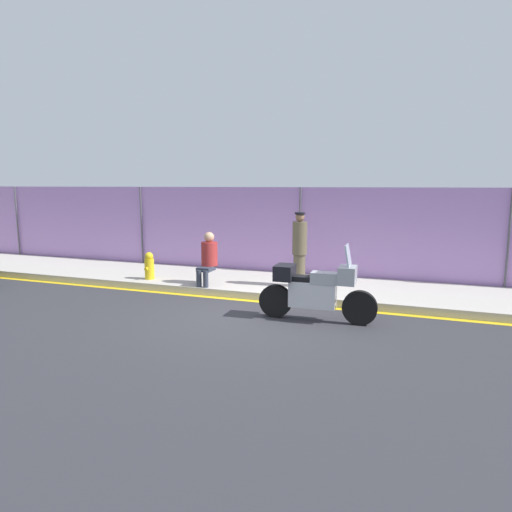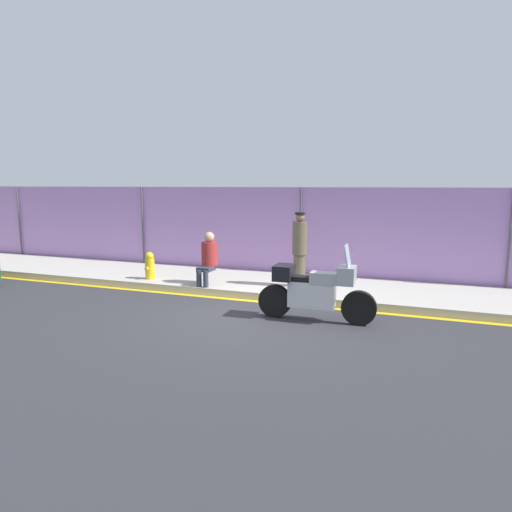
{
  "view_description": "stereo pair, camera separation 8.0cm",
  "coord_description": "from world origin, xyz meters",
  "px_view_note": "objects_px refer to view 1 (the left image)",
  "views": [
    {
      "loc": [
        3.15,
        -8.4,
        2.67
      ],
      "look_at": [
        -0.56,
        1.83,
        0.95
      ],
      "focal_mm": 32.0,
      "sensor_mm": 36.0,
      "label": 1
    },
    {
      "loc": [
        3.22,
        -8.38,
        2.67
      ],
      "look_at": [
        -0.56,
        1.83,
        0.95
      ],
      "focal_mm": 32.0,
      "sensor_mm": 36.0,
      "label": 2
    }
  ],
  "objects_px": {
    "fire_hydrant": "(149,266)",
    "person_seated_on_curb": "(208,256)",
    "motorcycle": "(315,290)",
    "officer_standing": "(300,248)"
  },
  "relations": [
    {
      "from": "motorcycle",
      "to": "fire_hydrant",
      "type": "bearing_deg",
      "value": 160.15
    },
    {
      "from": "officer_standing",
      "to": "fire_hydrant",
      "type": "relative_size",
      "value": 2.53
    },
    {
      "from": "officer_standing",
      "to": "person_seated_on_curb",
      "type": "xyz_separation_m",
      "value": [
        -2.19,
        -0.56,
        -0.22
      ]
    },
    {
      "from": "fire_hydrant",
      "to": "person_seated_on_curb",
      "type": "bearing_deg",
      "value": -1.14
    },
    {
      "from": "motorcycle",
      "to": "fire_hydrant",
      "type": "relative_size",
      "value": 3.25
    },
    {
      "from": "officer_standing",
      "to": "person_seated_on_curb",
      "type": "height_order",
      "value": "officer_standing"
    },
    {
      "from": "person_seated_on_curb",
      "to": "fire_hydrant",
      "type": "height_order",
      "value": "person_seated_on_curb"
    },
    {
      "from": "person_seated_on_curb",
      "to": "fire_hydrant",
      "type": "xyz_separation_m",
      "value": [
        -1.75,
        0.03,
        -0.37
      ]
    },
    {
      "from": "motorcycle",
      "to": "person_seated_on_curb",
      "type": "bearing_deg",
      "value": 151.52
    },
    {
      "from": "person_seated_on_curb",
      "to": "fire_hydrant",
      "type": "relative_size",
      "value": 1.83
    }
  ]
}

